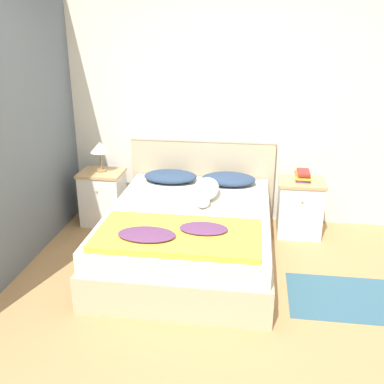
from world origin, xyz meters
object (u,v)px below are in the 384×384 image
at_px(nightstand_right, 300,208).
at_px(bed, 189,235).
at_px(pillow_right, 229,179).
at_px(nightstand_left, 103,197).
at_px(book_stack, 303,176).
at_px(table_lamp, 100,148).
at_px(dog, 206,190).
at_px(pillow_left, 170,176).

bearing_deg(nightstand_right, bed, -146.61).
bearing_deg(pillow_right, nightstand_left, -178.07).
height_order(nightstand_left, book_stack, book_stack).
relative_size(bed, table_lamp, 6.04).
bearing_deg(table_lamp, nightstand_left, -90.00).
relative_size(nightstand_left, table_lamp, 1.83).
distance_m(bed, pillow_right, 0.87).
bearing_deg(bed, book_stack, 33.82).
xyz_separation_m(nightstand_left, table_lamp, (0.00, 0.02, 0.56)).
bearing_deg(dog, bed, -110.10).
distance_m(nightstand_right, book_stack, 0.35).
distance_m(nightstand_left, pillow_left, 0.80).
distance_m(nightstand_left, pillow_right, 1.41).
distance_m(nightstand_right, pillow_right, 0.80).
xyz_separation_m(nightstand_right, pillow_left, (-1.38, 0.05, 0.26)).
bearing_deg(pillow_right, nightstand_right, -3.54).
height_order(pillow_right, book_stack, book_stack).
relative_size(bed, pillow_left, 3.45).
distance_m(bed, table_lamp, 1.43).
bearing_deg(pillow_left, book_stack, -1.33).
bearing_deg(pillow_left, dog, -44.86).
height_order(bed, nightstand_right, nightstand_right).
distance_m(pillow_left, book_stack, 1.39).
xyz_separation_m(nightstand_left, pillow_right, (1.38, 0.05, 0.26)).
distance_m(dog, table_lamp, 1.28).
xyz_separation_m(bed, dog, (0.12, 0.32, 0.34)).
bearing_deg(nightstand_left, pillow_right, 1.93).
relative_size(dog, book_stack, 3.11).
bearing_deg(table_lamp, pillow_left, 2.30).
bearing_deg(table_lamp, bed, -33.99).
bearing_deg(table_lamp, nightstand_right, -0.44).
relative_size(bed, dog, 2.84).
distance_m(pillow_left, pillow_right, 0.63).
bearing_deg(nightstand_left, pillow_left, 3.54).
distance_m(pillow_right, book_stack, 0.77).
bearing_deg(nightstand_right, book_stack, 74.24).
distance_m(nightstand_left, nightstand_right, 2.14).
xyz_separation_m(bed, pillow_right, (0.31, 0.75, 0.32)).
height_order(nightstand_left, nightstand_right, same).
height_order(nightstand_right, book_stack, book_stack).
bearing_deg(table_lamp, dog, -18.58).
bearing_deg(book_stack, bed, -146.18).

